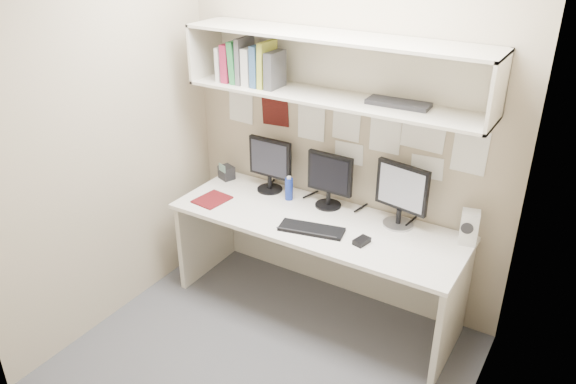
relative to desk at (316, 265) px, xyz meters
The scene contains 19 objects.
floor 0.75m from the desk, 90.00° to the right, with size 2.40×2.00×0.01m, color #4A4A4F.
wall_back 1.00m from the desk, 90.00° to the left, with size 2.40×0.02×2.60m, color tan.
wall_front 1.90m from the desk, 90.00° to the right, with size 2.40×0.02×2.60m, color tan.
wall_left 1.65m from the desk, 151.57° to the right, with size 0.02×2.00×2.60m, color tan.
wall_right 1.65m from the desk, 28.43° to the right, with size 0.02×2.00×2.60m, color tan.
desk is the anchor object (origin of this frame).
overhead_hutch 1.37m from the desk, 90.00° to the left, with size 2.00×0.38×0.40m.
pinned_papers 0.95m from the desk, 90.00° to the left, with size 1.92×0.01×0.48m, color white, non-canonical shape.
monitor_left 0.81m from the desk, 156.97° to the left, with size 0.34×0.19×0.40m.
monitor_center 0.62m from the desk, 97.18° to the left, with size 0.33×0.18×0.39m.
monitor_right 0.81m from the desk, 24.08° to the left, with size 0.37×0.20×0.43m.
keyboard 0.41m from the desk, 74.78° to the right, with size 0.42×0.15×0.02m, color black.
mouse 0.56m from the desk, 18.30° to the right, with size 0.07×0.11×0.03m, color black.
speaker 1.08m from the desk, 13.51° to the left, with size 0.13×0.13×0.22m.
blue_bottle 0.57m from the desk, 153.81° to the left, with size 0.06×0.06×0.18m.
maroon_notebook 0.87m from the desk, 169.22° to the right, with size 0.20×0.24×0.01m, color #560E12.
desk_phone 1.02m from the desk, 167.32° to the left, with size 0.14×0.13×0.13m.
book_stack 1.44m from the desk, 167.68° to the left, with size 0.45×0.19×0.31m.
hutch_tray 1.28m from the desk, 24.64° to the left, with size 0.38×0.14×0.03m, color black.
Camera 1 is at (1.55, -2.26, 2.56)m, focal length 35.00 mm.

